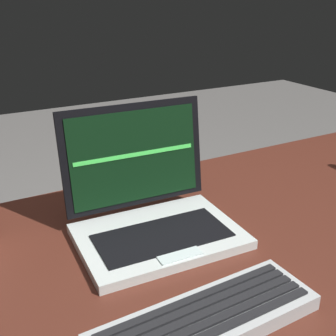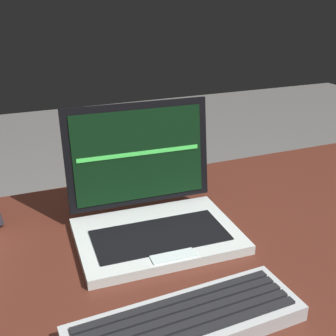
{
  "view_description": "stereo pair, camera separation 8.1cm",
  "coord_description": "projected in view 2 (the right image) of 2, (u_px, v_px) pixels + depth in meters",
  "views": [
    {
      "loc": [
        -0.41,
        -0.61,
        1.2
      ],
      "look_at": [
        -0.05,
        0.05,
        0.89
      ],
      "focal_mm": 45.49,
      "sensor_mm": 36.0,
      "label": 1
    },
    {
      "loc": [
        -0.34,
        -0.64,
        1.2
      ],
      "look_at": [
        -0.05,
        0.05,
        0.89
      ],
      "focal_mm": 45.49,
      "sensor_mm": 36.0,
      "label": 2
    }
  ],
  "objects": [
    {
      "name": "desk",
      "position": [
        201.0,
        268.0,
        0.87
      ],
      "size": [
        1.78,
        0.7,
        0.75
      ],
      "color": "#502318",
      "rests_on": "ground"
    },
    {
      "name": "external_keyboard",
      "position": [
        186.0,
        323.0,
        0.61
      ],
      "size": [
        0.35,
        0.12,
        0.03
      ],
      "color": "#B9BDBD",
      "rests_on": "desk"
    },
    {
      "name": "laptop_front",
      "position": [
        151.0,
        209.0,
        0.85
      ],
      "size": [
        0.32,
        0.26,
        0.25
      ],
      "color": "silver",
      "rests_on": "desk"
    }
  ]
}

